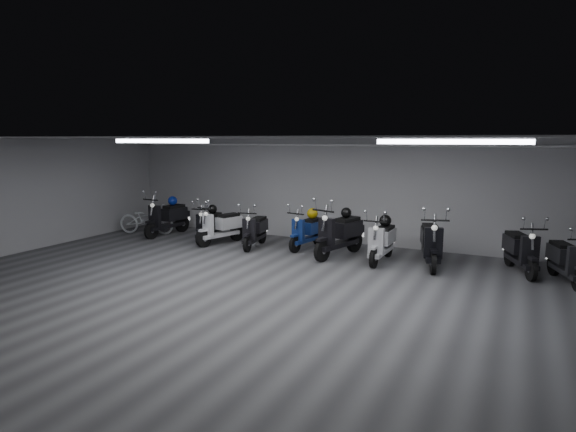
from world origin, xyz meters
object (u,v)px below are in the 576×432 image
at_px(scooter_0, 167,212).
at_px(helmet_3, 346,213).
at_px(helmet_0, 385,221).
at_px(helmet_4, 173,201).
at_px(scooter_7, 431,235).
at_px(scooter_9, 567,253).
at_px(helmet_1, 312,213).
at_px(scooter_6, 382,235).
at_px(scooter_5, 339,226).
at_px(scooter_3, 255,224).
at_px(scooter_1, 209,220).
at_px(scooter_2, 221,221).
at_px(helmet_2, 212,209).
at_px(scooter_8, 521,243).
at_px(scooter_4, 307,225).
at_px(bicycle, 146,216).

relative_size(scooter_0, helmet_3, 7.36).
xyz_separation_m(helmet_0, helmet_4, (-6.42, 0.29, 0.06)).
distance_m(scooter_7, scooter_9, 2.59).
distance_m(helmet_1, helmet_3, 1.13).
height_order(helmet_0, helmet_1, helmet_0).
bearing_deg(scooter_9, scooter_7, 158.53).
bearing_deg(scooter_6, helmet_3, 162.61).
height_order(scooter_5, helmet_3, scooter_5).
bearing_deg(scooter_3, scooter_9, -9.65).
bearing_deg(scooter_1, scooter_2, -25.16).
height_order(scooter_0, helmet_2, scooter_0).
height_order(scooter_1, helmet_3, scooter_1).
bearing_deg(scooter_0, helmet_3, 5.18).
height_order(scooter_3, scooter_6, scooter_6).
height_order(scooter_8, helmet_3, scooter_8).
distance_m(scooter_4, helmet_2, 2.83).
relative_size(scooter_4, helmet_0, 5.90).
distance_m(scooter_3, scooter_7, 4.41).
bearing_deg(helmet_3, scooter_9, -4.04).
bearing_deg(bicycle, helmet_0, -105.09).
bearing_deg(scooter_4, scooter_9, 5.19).
distance_m(scooter_8, bicycle, 9.98).
distance_m(scooter_7, helmet_1, 3.16).
distance_m(scooter_0, scooter_1, 1.59).
distance_m(scooter_4, scooter_7, 3.16).
bearing_deg(helmet_1, scooter_3, -152.74).
distance_m(scooter_9, helmet_2, 8.55).
distance_m(scooter_4, scooter_8, 4.91).
xyz_separation_m(scooter_4, scooter_7, (3.13, -0.39, 0.10)).
distance_m(scooter_4, helmet_3, 1.18).
xyz_separation_m(scooter_8, helmet_2, (-7.73, -0.03, 0.22)).
height_order(scooter_2, helmet_2, scooter_2).
relative_size(scooter_0, scooter_7, 0.98).
distance_m(scooter_6, helmet_4, 6.44).
bearing_deg(helmet_0, scooter_5, -170.77).
distance_m(scooter_6, helmet_2, 4.90).
height_order(scooter_3, helmet_3, scooter_3).
bearing_deg(scooter_8, helmet_2, 159.01).
xyz_separation_m(scooter_5, helmet_2, (-3.83, 0.29, 0.13)).
bearing_deg(helmet_2, scooter_1, -81.19).
bearing_deg(scooter_7, helmet_4, 161.56).
bearing_deg(scooter_1, helmet_0, -7.66).
xyz_separation_m(bicycle, helmet_2, (2.25, 0.17, 0.32)).
distance_m(scooter_7, helmet_4, 7.50).
bearing_deg(scooter_2, helmet_3, 22.06).
relative_size(scooter_1, helmet_2, 6.30).
xyz_separation_m(scooter_3, scooter_9, (7.00, -0.03, -0.00)).
xyz_separation_m(scooter_2, scooter_5, (3.32, 0.07, 0.10)).
xyz_separation_m(scooter_4, helmet_3, (1.09, -0.16, 0.43)).
bearing_deg(scooter_2, scooter_3, 18.39).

